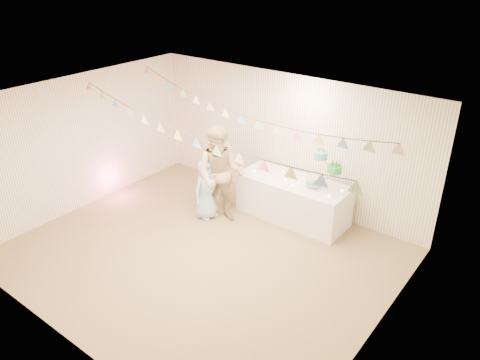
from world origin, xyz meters
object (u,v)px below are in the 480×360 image
Objects in this scene: table at (293,199)px; person_child at (207,189)px; cake_stand at (323,171)px; person_adult_a at (221,168)px; person_adult_b at (220,175)px.

person_child is (-1.30, -0.97, 0.20)m from table.
person_adult_a reaches higher than cake_stand.
person_adult_b is (-1.59, -0.93, -0.18)m from cake_stand.
table is at bearing -174.81° from cake_stand.
person_child is at bearing -164.43° from person_adult_a.
person_adult_b reaches higher than person_child.
table is 1.50m from person_adult_a.
cake_stand is 1.98m from person_adult_a.
cake_stand is 2.17m from person_child.
person_child is (0.04, -0.46, -0.26)m from person_adult_a.
cake_stand reaches higher than person_child.
person_child reaches higher than table.
table is 1.76× the size of person_child.
person_adult_a is at bearing 14.56° from person_child.
cake_stand is 1.85m from person_adult_b.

